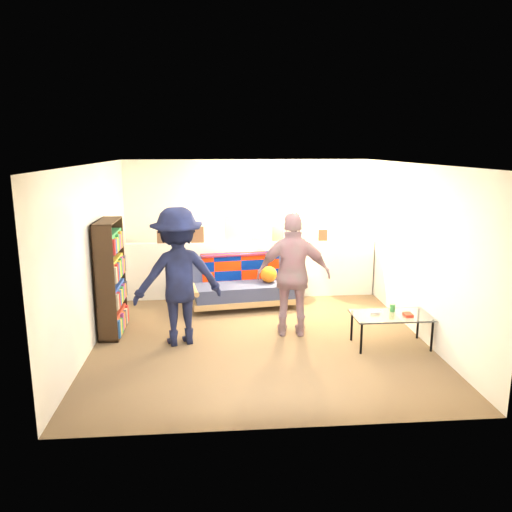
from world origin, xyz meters
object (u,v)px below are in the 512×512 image
at_px(coffee_table, 392,317).
at_px(person_left, 178,277).
at_px(futon_sofa, 244,285).
at_px(person_right, 294,275).
at_px(bookshelf, 111,281).
at_px(floor_lamp, 295,235).

height_order(coffee_table, person_left, person_left).
distance_m(futon_sofa, person_left, 1.93).
bearing_deg(person_right, coffee_table, 163.69).
height_order(coffee_table, person_right, person_right).
distance_m(futon_sofa, bookshelf, 2.29).
bearing_deg(person_left, futon_sofa, -137.92).
bearing_deg(person_left, person_right, 169.91).
xyz_separation_m(person_left, person_right, (1.58, 0.16, -0.05)).
bearing_deg(person_left, coffee_table, 156.88).
bearing_deg(floor_lamp, coffee_table, -66.30).
xyz_separation_m(floor_lamp, person_right, (-0.29, -1.67, -0.27)).
bearing_deg(bookshelf, person_right, -6.47).
distance_m(person_left, person_right, 1.59).
xyz_separation_m(bookshelf, coffee_table, (3.82, -0.81, -0.35)).
height_order(bookshelf, person_left, person_left).
relative_size(bookshelf, floor_lamp, 1.01).
bearing_deg(floor_lamp, person_left, -135.81).
distance_m(bookshelf, person_right, 2.58).
relative_size(futon_sofa, person_left, 0.99).
relative_size(coffee_table, person_right, 0.60).
height_order(bookshelf, coffee_table, bookshelf).
relative_size(futon_sofa, person_right, 1.05).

